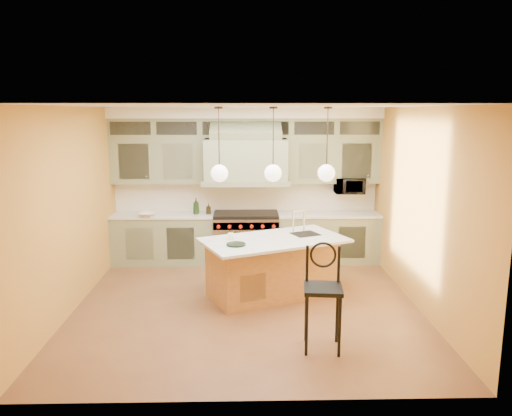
{
  "coord_description": "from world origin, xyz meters",
  "views": [
    {
      "loc": [
        -0.03,
        -7.0,
        2.83
      ],
      "look_at": [
        0.15,
        0.7,
        1.33
      ],
      "focal_mm": 35.0,
      "sensor_mm": 36.0,
      "label": 1
    }
  ],
  "objects_px": {
    "kitchen_island": "(273,266)",
    "counter_stool": "(323,289)",
    "range": "(246,237)",
    "microwave": "(349,186)"
  },
  "relations": [
    {
      "from": "microwave",
      "to": "range",
      "type": "bearing_deg",
      "value": -176.88
    },
    {
      "from": "range",
      "to": "microwave",
      "type": "height_order",
      "value": "microwave"
    },
    {
      "from": "kitchen_island",
      "to": "counter_stool",
      "type": "relative_size",
      "value": 1.88
    },
    {
      "from": "kitchen_island",
      "to": "microwave",
      "type": "relative_size",
      "value": 4.46
    },
    {
      "from": "counter_stool",
      "to": "microwave",
      "type": "relative_size",
      "value": 2.37
    },
    {
      "from": "range",
      "to": "counter_stool",
      "type": "bearing_deg",
      "value": -75.56
    },
    {
      "from": "range",
      "to": "kitchen_island",
      "type": "relative_size",
      "value": 0.5
    },
    {
      "from": "kitchen_island",
      "to": "counter_stool",
      "type": "distance_m",
      "value": 1.85
    },
    {
      "from": "range",
      "to": "microwave",
      "type": "relative_size",
      "value": 2.21
    },
    {
      "from": "counter_stool",
      "to": "range",
      "type": "bearing_deg",
      "value": 110.59
    }
  ]
}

